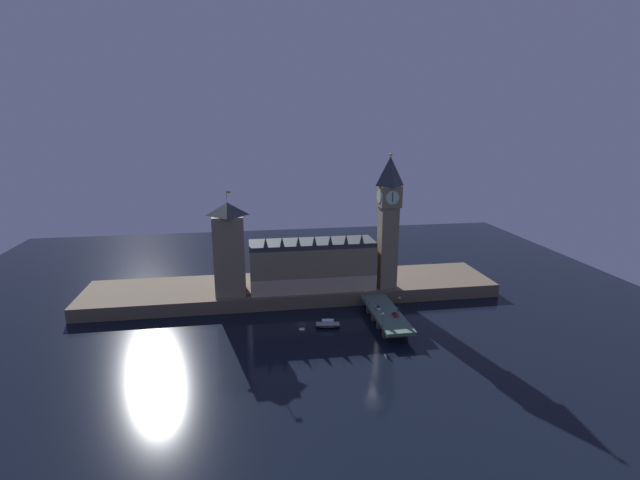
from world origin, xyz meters
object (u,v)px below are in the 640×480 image
street_lamp_mid (399,302)px  street_lamp_far (366,294)px  clock_tower (388,218)px  boat_upstream (328,325)px  pedestrian_mid_walk (398,309)px  car_northbound_lead (378,308)px  pedestrian_far_rail (369,303)px  street_lamp_near (383,318)px  car_southbound_lead (395,314)px  victoria_tower (229,248)px

street_lamp_mid → street_lamp_far: bearing=130.1°
clock_tower → boat_upstream: 64.83m
pedestrian_mid_walk → street_lamp_far: size_ratio=0.29×
car_northbound_lead → pedestrian_far_rail: (-2.90, 6.15, 0.20)m
street_lamp_near → pedestrian_far_rail: bearing=89.1°
street_lamp_far → street_lamp_mid: bearing=-49.9°
pedestrian_mid_walk → car_southbound_lead: bearing=-118.2°
car_southbound_lead → clock_tower: bearing=79.9°
pedestrian_far_rail → street_lamp_near: bearing=-90.9°
victoria_tower → car_southbound_lead: victoria_tower is taller
clock_tower → street_lamp_far: 41.58m
pedestrian_mid_walk → boat_upstream: (-33.78, -0.72, -5.21)m
street_lamp_near → street_lamp_mid: street_lamp_mid is taller
pedestrian_far_rail → street_lamp_mid: bearing=-40.3°
street_lamp_far → boat_upstream: (-21.77, -14.80, -8.00)m
boat_upstream → victoria_tower: bearing=142.6°
clock_tower → victoria_tower: size_ratio=1.33×
clock_tower → pedestrian_far_rail: (-15.12, -20.82, -37.78)m
pedestrian_far_rail → street_lamp_far: (-0.40, 4.54, 2.81)m
boat_upstream → street_lamp_far: bearing=34.2°
car_northbound_lead → pedestrian_mid_walk: pedestrian_mid_walk is taller
victoria_tower → street_lamp_near: size_ratio=8.45×
clock_tower → victoria_tower: 83.08m
pedestrian_far_rail → car_southbound_lead: bearing=-59.8°
street_lamp_near → car_southbound_lead: bearing=47.5°
pedestrian_far_rail → boat_upstream: size_ratio=0.13×
victoria_tower → pedestrian_mid_walk: 88.58m
car_southbound_lead → street_lamp_far: 21.73m
car_southbound_lead → pedestrian_far_rail: 17.31m
victoria_tower → pedestrian_far_rail: (66.78, -23.89, -24.16)m
car_northbound_lead → car_southbound_lead: size_ratio=1.04×
clock_tower → pedestrian_mid_walk: size_ratio=41.41×
pedestrian_far_rail → car_northbound_lead: bearing=-64.7°
victoria_tower → car_northbound_lead: size_ratio=12.65×
victoria_tower → boat_upstream: size_ratio=4.18×
clock_tower → street_lamp_near: size_ratio=11.20×
clock_tower → car_southbound_lead: clock_tower is taller
car_southbound_lead → pedestrian_mid_walk: bearing=61.8°
car_southbound_lead → street_lamp_near: size_ratio=0.64×
clock_tower → victoria_tower: clock_tower is taller
clock_tower → car_southbound_lead: bearing=-100.1°
street_lamp_mid → clock_tower: bearing=84.3°
street_lamp_far → street_lamp_near: bearing=-90.0°
clock_tower → street_lamp_far: size_ratio=12.00×
car_northbound_lead → boat_upstream: (-25.07, -4.11, -4.98)m
clock_tower → pedestrian_mid_walk: clock_tower is taller
pedestrian_mid_walk → street_lamp_far: 18.72m
pedestrian_far_rail → street_lamp_mid: (12.02, -10.18, 3.65)m
pedestrian_far_rail → street_lamp_far: size_ratio=0.28×
street_lamp_near → street_lamp_far: (0.00, 29.44, -0.26)m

